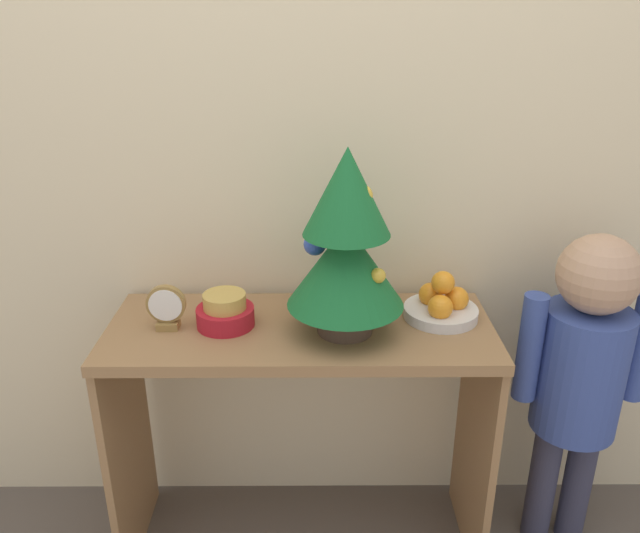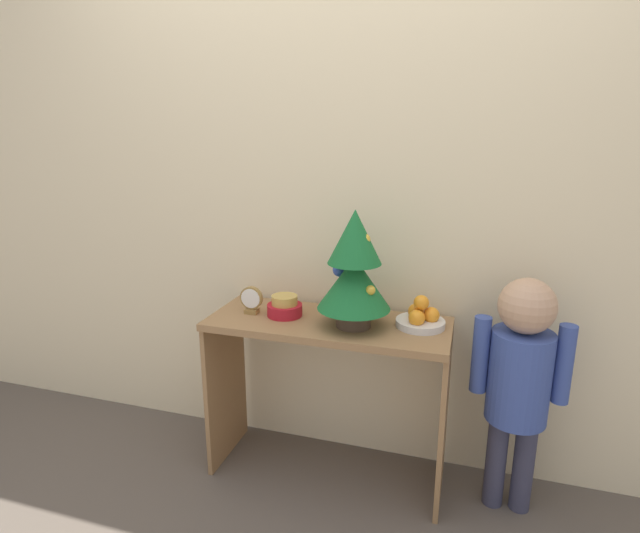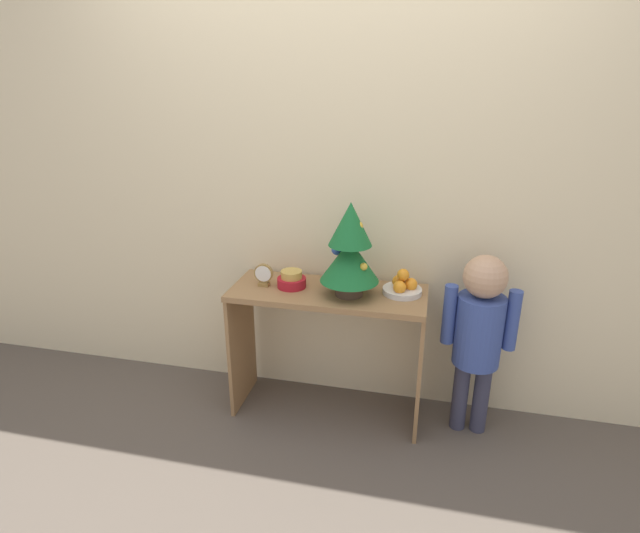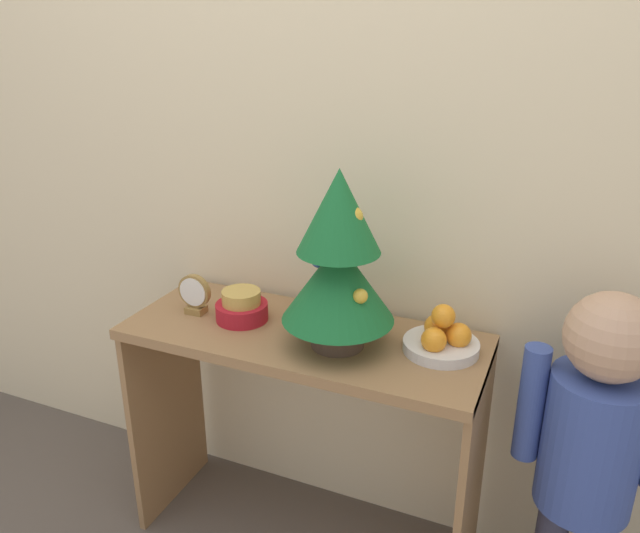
# 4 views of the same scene
# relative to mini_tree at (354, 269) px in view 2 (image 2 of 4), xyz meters

# --- Properties ---
(ground_plane) EXTENTS (12.00, 12.00, 0.00)m
(ground_plane) POSITION_rel_mini_tree_xyz_m (-0.11, -0.17, -0.96)
(ground_plane) COLOR brown
(back_wall) EXTENTS (7.00, 0.05, 2.50)m
(back_wall) POSITION_rel_mini_tree_xyz_m (-0.11, 0.27, 0.29)
(back_wall) COLOR beige
(back_wall) RESTS_ON ground_plane
(console_table) EXTENTS (0.99, 0.39, 0.72)m
(console_table) POSITION_rel_mini_tree_xyz_m (-0.11, 0.03, -0.41)
(console_table) COLOR olive
(console_table) RESTS_ON ground_plane
(mini_tree) EXTENTS (0.29, 0.29, 0.47)m
(mini_tree) POSITION_rel_mini_tree_xyz_m (0.00, 0.00, 0.00)
(mini_tree) COLOR #4C3828
(mini_tree) RESTS_ON console_table
(fruit_bowl) EXTENTS (0.19, 0.19, 0.13)m
(fruit_bowl) POSITION_rel_mini_tree_xyz_m (0.26, 0.07, -0.20)
(fruit_bowl) COLOR silver
(fruit_bowl) RESTS_ON console_table
(singing_bowl) EXTENTS (0.15, 0.15, 0.09)m
(singing_bowl) POSITION_rel_mini_tree_xyz_m (-0.31, 0.03, -0.20)
(singing_bowl) COLOR #AD1923
(singing_bowl) RESTS_ON console_table
(desk_clock) EXTENTS (0.10, 0.04, 0.12)m
(desk_clock) POSITION_rel_mini_tree_xyz_m (-0.45, 0.02, -0.18)
(desk_clock) COLOR olive
(desk_clock) RESTS_ON console_table
(child_figure) EXTENTS (0.36, 0.23, 0.96)m
(child_figure) POSITION_rel_mini_tree_xyz_m (0.64, 0.04, -0.36)
(child_figure) COLOR #38384C
(child_figure) RESTS_ON ground_plane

